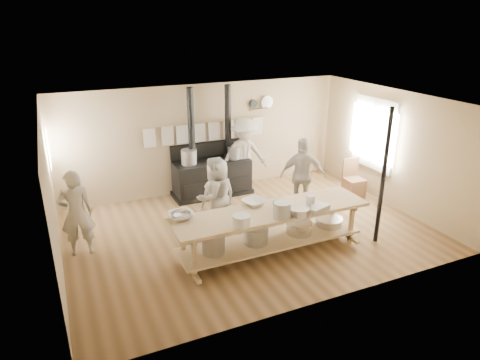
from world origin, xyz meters
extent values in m
plane|color=brown|center=(0.00, 0.00, 0.00)|extent=(7.00, 7.00, 0.00)
plane|color=tan|center=(0.00, 2.50, 1.30)|extent=(7.00, 0.00, 7.00)
plane|color=tan|center=(0.00, -2.50, 1.30)|extent=(7.00, 0.00, 7.00)
plane|color=tan|center=(-3.50, 0.00, 1.30)|extent=(0.00, 5.00, 5.00)
plane|color=tan|center=(3.50, 0.00, 1.30)|extent=(0.00, 5.00, 5.00)
plane|color=tan|center=(0.00, 0.00, 2.60)|extent=(7.00, 7.00, 0.00)
cube|color=beige|center=(3.47, 0.60, 1.50)|extent=(0.06, 1.35, 1.65)
plane|color=white|center=(3.43, 0.60, 1.50)|extent=(0.00, 1.50, 1.50)
cube|color=beige|center=(3.42, 0.60, 1.50)|extent=(0.02, 0.03, 1.50)
plane|color=white|center=(-3.45, 2.00, 1.60)|extent=(0.00, 0.90, 0.90)
cube|color=black|center=(0.00, 2.10, 0.42)|extent=(1.80, 0.70, 0.85)
cube|color=black|center=(0.00, 2.10, 0.05)|extent=(1.90, 0.75, 0.10)
cube|color=black|center=(0.00, 2.40, 1.05)|extent=(1.80, 0.12, 0.35)
cylinder|color=black|center=(-0.45, 2.15, 1.73)|extent=(0.15, 0.15, 1.75)
cylinder|color=black|center=(0.45, 2.15, 1.73)|extent=(0.15, 0.15, 1.75)
cylinder|color=#B2B2B7|center=(-0.55, 2.10, 1.02)|extent=(0.36, 0.36, 0.34)
cylinder|color=gray|center=(0.55, 2.05, 1.00)|extent=(0.30, 0.30, 0.30)
cylinder|color=#9F875B|center=(0.00, 2.40, 1.72)|extent=(3.00, 0.04, 0.04)
cube|color=white|center=(-1.35, 2.40, 1.50)|extent=(0.28, 0.01, 0.46)
cube|color=white|center=(-0.96, 2.40, 1.50)|extent=(0.28, 0.01, 0.46)
cube|color=white|center=(-0.58, 2.40, 1.50)|extent=(0.28, 0.01, 0.46)
cube|color=white|center=(-0.19, 2.40, 1.50)|extent=(0.28, 0.01, 0.46)
cube|color=white|center=(0.19, 2.40, 1.50)|extent=(0.28, 0.01, 0.46)
cube|color=white|center=(0.58, 2.40, 1.50)|extent=(0.28, 0.01, 0.46)
cube|color=white|center=(0.96, 2.40, 1.50)|extent=(0.28, 0.01, 0.46)
cube|color=white|center=(1.35, 2.40, 1.50)|extent=(0.28, 0.01, 0.46)
cube|color=#9F875B|center=(1.40, 2.42, 1.90)|extent=(0.50, 0.14, 0.03)
cylinder|color=black|center=(1.25, 2.44, 2.05)|extent=(0.20, 0.04, 0.20)
cylinder|color=silver|center=(1.62, 2.44, 2.05)|extent=(0.32, 0.03, 0.32)
cube|color=#9F875B|center=(0.00, -0.90, 0.82)|extent=(3.60, 0.90, 0.06)
cube|color=#9F875B|center=(0.00, -0.90, 0.25)|extent=(3.40, 0.80, 0.04)
cube|color=#9F875B|center=(0.00, -0.90, 0.20)|extent=(3.30, 0.06, 0.06)
cube|color=#9F875B|center=(-1.55, -1.20, 0.42)|extent=(0.07, 0.07, 0.85)
cube|color=#9F875B|center=(-1.55, -0.60, 0.42)|extent=(0.07, 0.07, 0.85)
cube|color=#9F875B|center=(1.55, -1.20, 0.42)|extent=(0.07, 0.07, 0.85)
cube|color=#9F875B|center=(1.55, -0.60, 0.42)|extent=(0.07, 0.07, 0.85)
cylinder|color=#B2B2B7|center=(-1.10, -0.90, 0.46)|extent=(0.40, 0.40, 0.38)
cylinder|color=gray|center=(-0.30, -0.90, 0.42)|extent=(0.44, 0.44, 0.30)
cylinder|color=silver|center=(0.60, -0.90, 0.38)|extent=(0.48, 0.48, 0.22)
cylinder|color=silver|center=(1.30, -0.90, 0.34)|extent=(0.52, 0.52, 0.14)
cylinder|color=black|center=(2.05, -1.35, 1.30)|extent=(0.08, 0.08, 2.60)
imported|color=#BDB7A8|center=(-3.15, 0.47, 0.80)|extent=(0.61, 0.42, 1.61)
imported|color=#BDB7A8|center=(-0.66, 0.22, 0.79)|extent=(0.91, 0.80, 1.58)
imported|color=#BDB7A8|center=(-0.58, 0.21, 0.77)|extent=(0.83, 0.62, 1.54)
imported|color=#BDB7A8|center=(1.49, 0.46, 0.82)|extent=(1.04, 0.75, 1.64)
imported|color=#BDB7A8|center=(0.78, 1.95, 0.91)|extent=(1.21, 0.73, 1.82)
cube|color=#513620|center=(3.02, 0.58, 0.23)|extent=(0.45, 0.45, 0.46)
cube|color=#513620|center=(3.03, 0.78, 0.66)|extent=(0.43, 0.07, 0.51)
imported|color=white|center=(-1.55, -0.57, 0.90)|extent=(0.43, 0.43, 0.10)
imported|color=silver|center=(-1.55, -0.57, 0.90)|extent=(0.44, 0.44, 0.11)
imported|color=white|center=(-0.18, -0.57, 0.90)|extent=(0.51, 0.51, 0.10)
imported|color=silver|center=(0.21, -0.87, 0.90)|extent=(0.34, 0.34, 0.10)
cube|color=#B2B2B7|center=(0.72, -1.23, 0.90)|extent=(0.49, 0.40, 0.09)
cylinder|color=silver|center=(0.36, -1.23, 0.91)|extent=(0.52, 0.52, 0.13)
cylinder|color=gray|center=(0.03, -1.23, 0.99)|extent=(0.31, 0.31, 0.28)
cylinder|color=white|center=(-0.72, -1.22, 0.94)|extent=(0.36, 0.36, 0.18)
cylinder|color=white|center=(0.68, -1.09, 0.97)|extent=(0.20, 0.20, 0.24)
camera|label=1|loc=(-3.30, -6.92, 4.05)|focal=32.00mm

